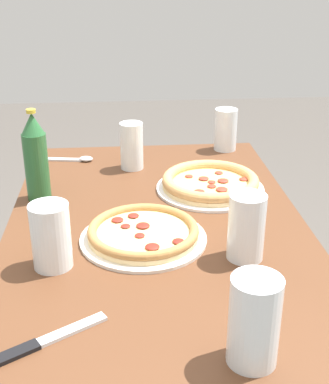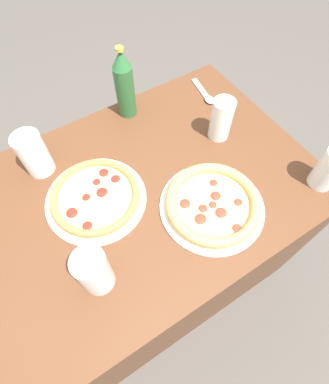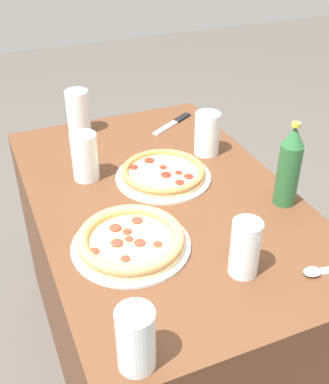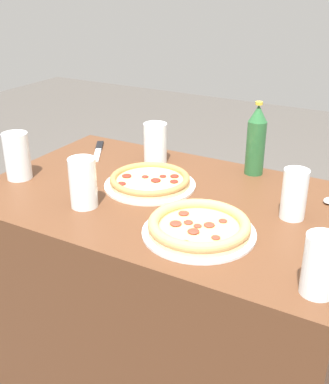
% 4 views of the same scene
% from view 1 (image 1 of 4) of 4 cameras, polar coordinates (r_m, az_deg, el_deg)
% --- Properties ---
extents(table, '(1.17, 0.74, 0.72)m').
position_cam_1_polar(table, '(1.53, -0.74, -15.35)').
color(table, '#56331E').
rests_on(table, ground_plane).
extents(pizza_salami, '(0.30, 0.30, 0.04)m').
position_cam_1_polar(pizza_salami, '(1.25, -2.28, -4.42)').
color(pizza_salami, silver).
rests_on(pizza_salami, table).
extents(pizza_pepperoni, '(0.30, 0.30, 0.04)m').
position_cam_1_polar(pizza_pepperoni, '(1.51, 4.91, 0.96)').
color(pizza_pepperoni, silver).
rests_on(pizza_pepperoni, table).
extents(glass_red_wine, '(0.08, 0.08, 0.14)m').
position_cam_1_polar(glass_red_wine, '(1.83, 6.52, 6.39)').
color(glass_red_wine, white).
rests_on(glass_red_wine, table).
extents(glass_cola, '(0.07, 0.07, 0.15)m').
position_cam_1_polar(glass_cola, '(1.65, -3.52, 4.67)').
color(glass_cola, white).
rests_on(glass_cola, table).
extents(glass_mango_juice, '(0.08, 0.08, 0.16)m').
position_cam_1_polar(glass_mango_juice, '(0.89, 9.51, -13.76)').
color(glass_mango_juice, white).
rests_on(glass_mango_juice, table).
extents(glass_water, '(0.08, 0.08, 0.14)m').
position_cam_1_polar(glass_water, '(1.15, -11.99, -4.93)').
color(glass_water, white).
rests_on(glass_water, table).
extents(glass_orange_juice, '(0.08, 0.08, 0.15)m').
position_cam_1_polar(glass_orange_juice, '(1.17, 8.71, -4.04)').
color(glass_orange_juice, white).
rests_on(glass_orange_juice, table).
extents(beer_bottle, '(0.06, 0.06, 0.25)m').
position_cam_1_polar(beer_bottle, '(1.46, -13.57, 3.57)').
color(beer_bottle, '#286033').
rests_on(beer_bottle, table).
extents(knife, '(0.13, 0.20, 0.01)m').
position_cam_1_polar(knife, '(0.98, -12.69, -15.27)').
color(knife, black).
rests_on(knife, table).
extents(spoon, '(0.05, 0.15, 0.02)m').
position_cam_1_polar(spoon, '(1.75, -9.24, 3.49)').
color(spoon, silver).
rests_on(spoon, table).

